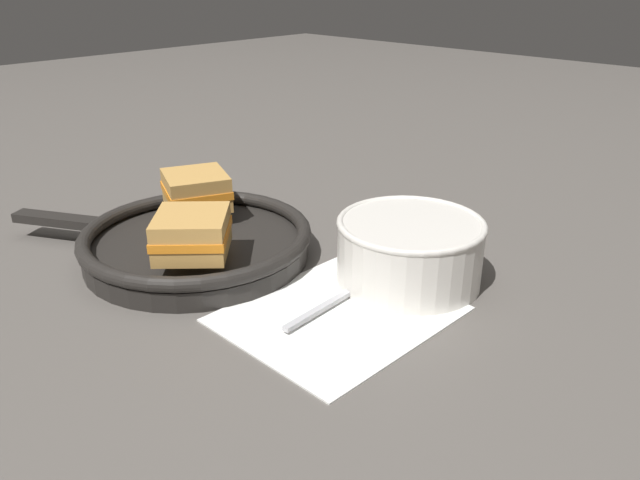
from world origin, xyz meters
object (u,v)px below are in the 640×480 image
Objects in this scene: soup_bowl at (410,247)px; sandwich_near_left at (196,190)px; skillet at (196,242)px; sandwich_near_right at (192,234)px; spoon at (353,290)px.

sandwich_near_left is (-0.09, 0.29, 0.02)m from soup_bowl.
skillet is at bearing 119.92° from soup_bowl.
sandwich_near_right reaches higher than skillet.
sandwich_near_left is at bearing 50.95° from skillet.
soup_bowl is at bearing -43.99° from sandwich_near_right.
sandwich_near_right reaches higher than spoon.
sandwich_near_left is at bearing 106.85° from soup_bowl.
soup_bowl reaches higher than skillet.
spoon is 0.41× the size of skillet.
sandwich_near_right is at bearing -127.51° from sandwich_near_left.
spoon is at bearing -73.51° from skillet.
soup_bowl is 0.44× the size of skillet.
soup_bowl is 1.08× the size of spoon.
sandwich_near_left and sandwich_near_right have the same top height.
skillet is at bearing -129.05° from sandwich_near_left.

